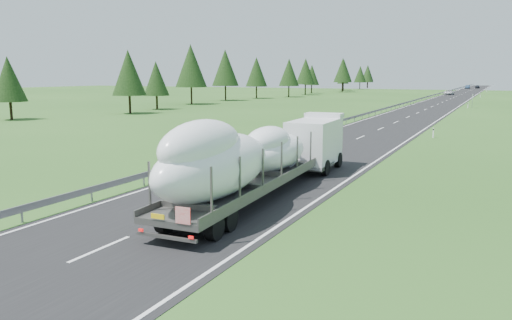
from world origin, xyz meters
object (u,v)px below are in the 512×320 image
at_px(distant_car_dark, 477,87).
at_px(distant_car_blue, 468,87).
at_px(boat_truck, 258,154).
at_px(distant_van, 449,92).
at_px(highway_sign, 472,98).

height_order(distant_car_dark, distant_car_blue, distant_car_blue).
bearing_deg(boat_truck, distant_van, 91.93).
bearing_deg(distant_car_dark, distant_van, -92.62).
bearing_deg(boat_truck, distant_car_blue, 91.16).
xyz_separation_m(highway_sign, boat_truck, (-5.45, -79.73, 0.44)).
distance_m(distant_van, distant_car_blue, 78.74).
bearing_deg(distant_van, highway_sign, -77.93).
bearing_deg(highway_sign, boat_truck, -93.91).
bearing_deg(distant_car_blue, highway_sign, -85.26).
xyz_separation_m(boat_truck, distant_car_blue, (-4.51, 223.23, -1.45)).
bearing_deg(distant_van, boat_truck, -85.05).
relative_size(boat_truck, distant_car_dark, 4.28).
distance_m(boat_truck, distant_van, 144.59).
relative_size(boat_truck, distant_car_blue, 4.05).
bearing_deg(distant_car_blue, distant_car_dark, 56.61).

